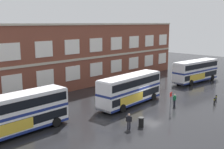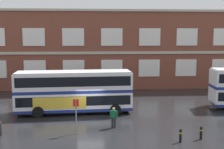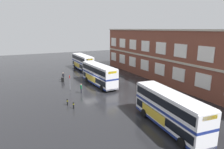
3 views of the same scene
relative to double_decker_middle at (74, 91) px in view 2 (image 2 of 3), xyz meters
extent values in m
plane|color=black|center=(1.52, -0.40, -2.15)|extent=(120.00, 120.00, 0.00)
cube|color=brown|center=(4.43, 15.60, 3.16)|extent=(46.53, 8.00, 10.63)
cube|color=#B2A893|center=(4.43, 11.52, 2.95)|extent=(46.53, 0.16, 0.36)
cube|color=#B2A893|center=(4.43, 11.55, 8.63)|extent=(46.53, 0.28, 0.30)
cube|color=silver|center=(-5.91, 11.54, 0.83)|extent=(2.90, 0.12, 2.34)
cube|color=silver|center=(-0.74, 11.54, 0.83)|extent=(2.90, 0.12, 2.34)
cube|color=silver|center=(4.43, 11.54, 0.83)|extent=(2.90, 0.12, 2.34)
cube|color=silver|center=(9.60, 11.54, 0.83)|extent=(2.90, 0.12, 2.34)
cube|color=silver|center=(14.78, 11.54, 0.83)|extent=(2.90, 0.12, 2.34)
cube|color=silver|center=(19.95, 11.54, 0.83)|extent=(2.90, 0.12, 2.34)
cube|color=silver|center=(-5.91, 11.54, 5.08)|extent=(2.90, 0.12, 2.34)
cube|color=silver|center=(-0.74, 11.54, 5.08)|extent=(2.90, 0.12, 2.34)
cube|color=silver|center=(4.43, 11.54, 5.08)|extent=(2.90, 0.12, 2.34)
cube|color=silver|center=(9.60, 11.54, 5.08)|extent=(2.90, 0.12, 2.34)
cube|color=silver|center=(14.78, 11.54, 5.08)|extent=(2.90, 0.12, 2.34)
cube|color=silver|center=(19.95, 11.54, 5.08)|extent=(2.90, 0.12, 2.34)
cube|color=silver|center=(0.00, 0.00, -0.92)|extent=(11.12, 3.11, 1.75)
cube|color=black|center=(0.00, 0.00, -0.71)|extent=(10.68, 3.13, 0.90)
cube|color=navy|center=(0.00, 0.00, 0.10)|extent=(11.12, 3.11, 0.30)
cube|color=silver|center=(0.00, 0.00, 1.03)|extent=(11.12, 3.11, 1.55)
cube|color=black|center=(0.00, 0.00, 1.10)|extent=(10.68, 3.13, 0.90)
cube|color=navy|center=(0.00, 0.00, -1.66)|extent=(11.12, 3.13, 0.28)
cube|color=silver|center=(0.00, 0.00, 1.86)|extent=(10.89, 3.00, 0.12)
cube|color=gold|center=(-1.25, -1.36, -0.84)|extent=(4.84, 0.28, 1.10)
cube|color=yellow|center=(5.46, 0.28, 1.45)|extent=(0.15, 1.66, 0.40)
cylinder|color=black|center=(3.91, -1.07, -1.63)|extent=(1.06, 0.37, 1.04)
cylinder|color=black|center=(3.78, 1.47, -1.63)|extent=(1.06, 0.37, 1.04)
cylinder|color=black|center=(-3.23, -1.44, -1.63)|extent=(1.06, 0.37, 1.04)
cylinder|color=black|center=(-3.36, 1.10, -1.63)|extent=(1.06, 0.37, 1.04)
cylinder|color=black|center=(3.35, -4.78, -1.72)|extent=(0.18, 0.18, 0.85)
cylinder|color=black|center=(3.55, -4.81, -1.72)|extent=(0.18, 0.18, 0.85)
cube|color=#145933|center=(3.45, -4.79, -1.00)|extent=(0.43, 0.30, 0.60)
cylinder|color=#145933|center=(3.20, -4.76, -1.03)|extent=(0.12, 0.12, 0.57)
cylinder|color=#145933|center=(3.71, -4.83, -1.03)|extent=(0.12, 0.12, 0.57)
sphere|color=tan|center=(3.45, -4.79, -0.56)|extent=(0.22, 0.22, 0.22)
cylinder|color=slate|center=(0.49, -5.99, -0.80)|extent=(0.10, 0.10, 2.70)
cube|color=red|center=(0.49, -6.01, 0.27)|extent=(0.44, 0.04, 0.56)
cylinder|color=black|center=(9.57, -7.87, -1.67)|extent=(0.18, 0.18, 0.95)
cylinder|color=yellow|center=(9.57, -7.87, -1.47)|extent=(0.19, 0.19, 0.08)
cylinder|color=black|center=(7.91, -8.33, -1.67)|extent=(0.18, 0.18, 0.95)
cylinder|color=yellow|center=(7.91, -8.33, -1.47)|extent=(0.19, 0.19, 0.08)
camera|label=1|loc=(-27.60, -22.98, 8.88)|focal=43.62mm
camera|label=2|loc=(1.73, -27.43, 5.38)|focal=46.24mm
camera|label=3|loc=(35.07, -14.50, 8.85)|focal=31.44mm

